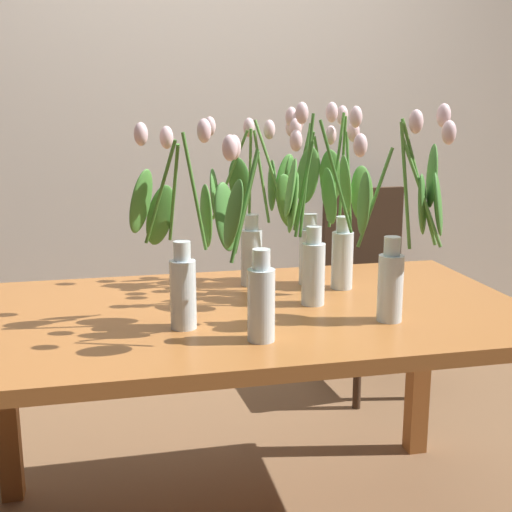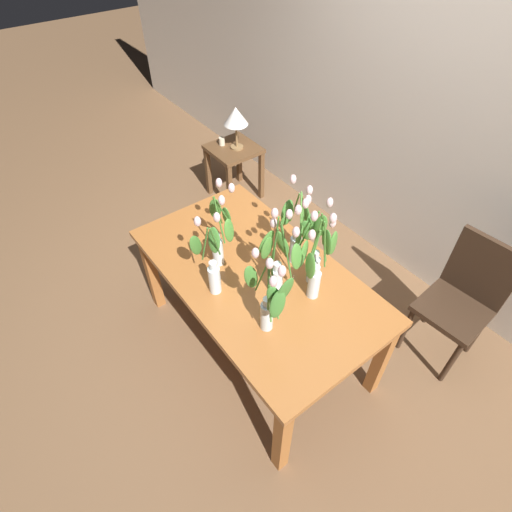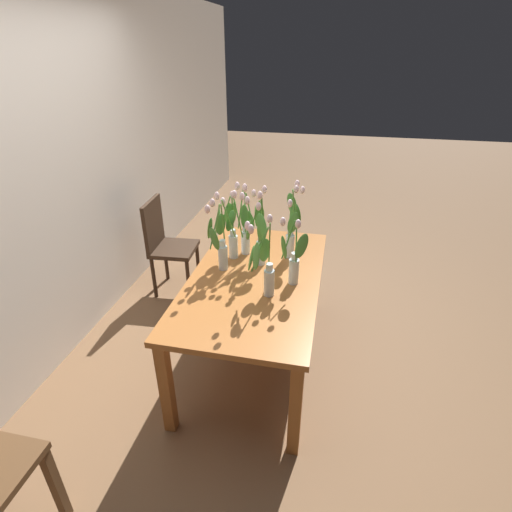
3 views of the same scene
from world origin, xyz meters
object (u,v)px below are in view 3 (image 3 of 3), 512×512
at_px(tulip_vase_1, 293,262).
at_px(tulip_vase_0, 232,232).
at_px(tulip_vase_3, 264,268).
at_px(dining_chair, 166,241).
at_px(tulip_vase_2, 221,240).
at_px(tulip_vase_5, 259,236).
at_px(dining_table, 255,288).
at_px(tulip_vase_6, 292,227).
at_px(tulip_vase_4, 246,229).

bearing_deg(tulip_vase_1, tulip_vase_0, 59.26).
height_order(tulip_vase_0, tulip_vase_3, tulip_vase_0).
height_order(tulip_vase_1, dining_chair, tulip_vase_1).
xyz_separation_m(tulip_vase_0, tulip_vase_2, (-0.17, 0.03, 0.01)).
distance_m(tulip_vase_0, tulip_vase_3, 0.56).
bearing_deg(tulip_vase_5, tulip_vase_3, -163.96).
distance_m(tulip_vase_0, tulip_vase_2, 0.18).
bearing_deg(tulip_vase_3, tulip_vase_0, 35.96).
bearing_deg(dining_table, tulip_vase_6, -28.57).
xyz_separation_m(dining_table, tulip_vase_2, (0.07, 0.26, 0.32)).
bearing_deg(tulip_vase_1, dining_chair, 56.99).
relative_size(tulip_vase_2, tulip_vase_3, 1.05).
bearing_deg(dining_chair, tulip_vase_1, -123.01).
height_order(tulip_vase_4, dining_chair, tulip_vase_4).
bearing_deg(tulip_vase_5, dining_table, -176.84).
relative_size(dining_table, dining_chair, 1.72).
xyz_separation_m(tulip_vase_1, tulip_vase_2, (0.12, 0.52, 0.05)).
height_order(tulip_vase_2, dining_chair, tulip_vase_2).
height_order(tulip_vase_1, tulip_vase_4, tulip_vase_4).
height_order(tulip_vase_2, tulip_vase_3, tulip_vase_2).
distance_m(tulip_vase_1, tulip_vase_2, 0.54).
bearing_deg(tulip_vase_5, tulip_vase_4, 42.75).
bearing_deg(tulip_vase_3, dining_chair, 48.61).
bearing_deg(tulip_vase_0, tulip_vase_1, -120.74).
relative_size(tulip_vase_1, tulip_vase_2, 0.89).
bearing_deg(tulip_vase_0, tulip_vase_4, -45.18).
distance_m(tulip_vase_3, tulip_vase_4, 0.59).
xyz_separation_m(dining_table, tulip_vase_0, (0.24, 0.23, 0.31)).
relative_size(tulip_vase_1, tulip_vase_3, 0.94).
distance_m(dining_table, tulip_vase_5, 0.37).
relative_size(dining_table, tulip_vase_6, 2.80).
xyz_separation_m(tulip_vase_3, dining_chair, (1.01, 1.15, -0.42)).
relative_size(tulip_vase_1, tulip_vase_6, 0.88).
relative_size(dining_table, tulip_vase_3, 2.99).
distance_m(dining_table, tulip_vase_1, 0.38).
xyz_separation_m(tulip_vase_1, dining_chair, (0.85, 1.31, -0.39)).
distance_m(tulip_vase_5, tulip_vase_6, 0.28).
relative_size(tulip_vase_2, tulip_vase_4, 0.97).
distance_m(dining_table, tulip_vase_0, 0.45).
distance_m(tulip_vase_5, dining_chair, 1.29).
bearing_deg(tulip_vase_1, tulip_vase_5, 50.04).
height_order(dining_table, tulip_vase_6, tulip_vase_6).
bearing_deg(tulip_vase_6, tulip_vase_2, 123.14).
bearing_deg(tulip_vase_2, tulip_vase_4, -24.27).
bearing_deg(tulip_vase_2, tulip_vase_6, -56.86).
distance_m(tulip_vase_0, tulip_vase_1, 0.57).
height_order(dining_table, tulip_vase_2, tulip_vase_2).
bearing_deg(tulip_vase_2, tulip_vase_1, -102.58).
bearing_deg(tulip_vase_3, tulip_vase_2, 52.49).
bearing_deg(dining_chair, tulip_vase_4, -117.87).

